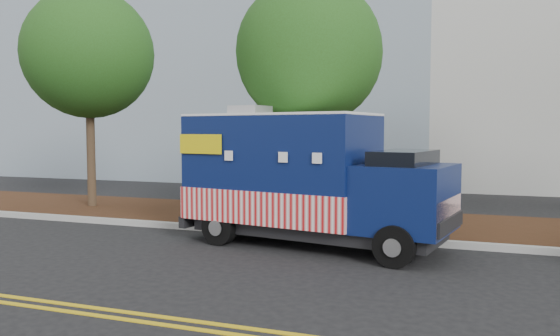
% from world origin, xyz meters
% --- Properties ---
extents(ground, '(120.00, 120.00, 0.00)m').
position_xyz_m(ground, '(0.00, 0.00, 0.00)').
color(ground, black).
rests_on(ground, ground).
extents(curb, '(120.00, 0.18, 0.15)m').
position_xyz_m(curb, '(0.00, 1.40, 0.07)').
color(curb, '#9E9E99').
rests_on(curb, ground).
extents(mulch_strip, '(120.00, 4.00, 0.15)m').
position_xyz_m(mulch_strip, '(0.00, 3.50, 0.07)').
color(mulch_strip, '#301D0D').
rests_on(mulch_strip, ground).
extents(centerline_near, '(120.00, 0.10, 0.01)m').
position_xyz_m(centerline_near, '(0.00, -4.45, 0.01)').
color(centerline_near, gold).
rests_on(centerline_near, ground).
extents(centerline_far, '(120.00, 0.10, 0.01)m').
position_xyz_m(centerline_far, '(0.00, -4.70, 0.01)').
color(centerline_far, gold).
rests_on(centerline_far, ground).
extents(tree_a, '(3.95, 3.95, 6.82)m').
position_xyz_m(tree_a, '(-7.47, 3.27, 4.83)').
color(tree_a, '#38281C').
rests_on(tree_a, ground).
extents(tree_b, '(3.80, 3.80, 6.40)m').
position_xyz_m(tree_b, '(-0.35, 3.02, 4.49)').
color(tree_b, '#38281C').
rests_on(tree_b, ground).
extents(sign_post, '(0.06, 0.06, 2.40)m').
position_xyz_m(sign_post, '(-1.88, 1.71, 1.20)').
color(sign_post, '#473828').
rests_on(sign_post, ground).
extents(food_truck, '(6.09, 3.12, 3.06)m').
position_xyz_m(food_truck, '(0.23, 0.66, 1.39)').
color(food_truck, black).
rests_on(food_truck, ground).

